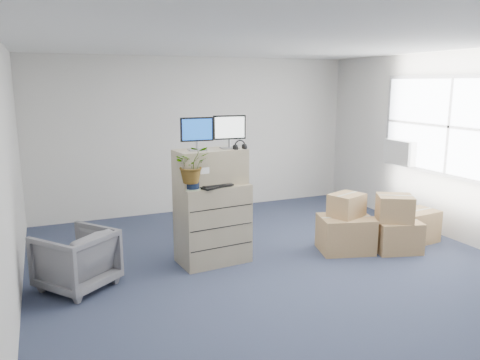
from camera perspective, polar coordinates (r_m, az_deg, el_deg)
name	(u,v)px	position (r m, az deg, el deg)	size (l,w,h in m)	color
ground	(290,278)	(5.86, 6.10, -11.82)	(7.00, 7.00, 0.00)	#242A41
wall_back	(198,135)	(8.66, -5.11, 5.49)	(6.00, 0.02, 2.80)	beige
wall_right	(480,151)	(7.41, 27.19, 3.18)	(0.02, 7.00, 2.80)	beige
window	(450,127)	(7.66, 24.27, 5.95)	(0.07, 2.72, 1.52)	gray
ac_unit	(401,152)	(8.29, 19.04, 3.22)	(0.24, 0.60, 0.40)	silver
filing_cabinet_lower	(213,223)	(6.19, -3.35, -5.29)	(0.90, 0.55, 1.05)	#9B8D6B
filing_cabinet_upper	(210,167)	(6.06, -3.63, 1.63)	(0.90, 0.45, 0.45)	#9B8D6B
monitor_left	(197,132)	(5.91, -5.26, 5.86)	(0.42, 0.17, 0.42)	#99999E
monitor_right	(229,130)	(6.08, -1.29, 6.12)	(0.44, 0.18, 0.43)	#99999E
headphones	(240,146)	(6.02, -0.01, 4.18)	(0.16, 0.16, 0.02)	black
keyboard	(216,186)	(5.90, -2.94, -0.75)	(0.44, 0.18, 0.02)	black
mouse	(238,182)	(6.10, -0.23, -0.28)	(0.09, 0.06, 0.03)	silver
water_bottle	(215,174)	(6.10, -3.08, 0.73)	(0.07, 0.07, 0.25)	gray
phone_dock	(207,181)	(6.03, -3.98, -0.18)	(0.06, 0.05, 0.13)	silver
external_drive	(231,178)	(6.34, -1.10, 0.28)	(0.18, 0.13, 0.05)	black
tissue_box	(230,173)	(6.28, -1.17, 0.84)	(0.24, 0.12, 0.09)	#3B85C8
potted_plant	(192,169)	(5.73, -5.86, 1.29)	(0.46, 0.50, 0.44)	#96AA89
office_chair	(76,257)	(5.76, -19.35, -8.82)	(0.74, 0.69, 0.76)	slate
cardboard_boxes	(380,227)	(7.00, 16.65, -5.51)	(1.96, 0.96, 0.82)	#A4764F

